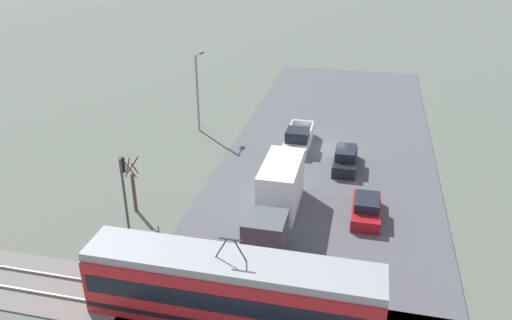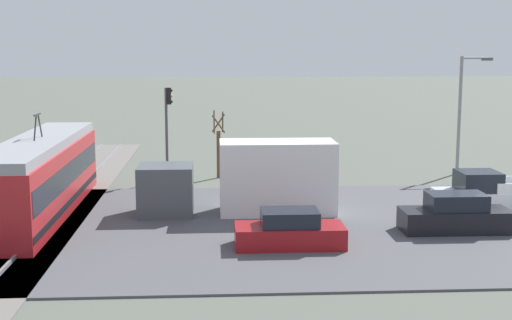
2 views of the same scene
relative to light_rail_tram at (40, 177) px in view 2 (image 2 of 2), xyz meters
The scene contains 11 objects.
ground_plane 21.29m from the light_rail_tram, 97.87° to the right, with size 320.00×320.00×0.00m, color #565B51.
road_surface 21.28m from the light_rail_tram, 97.87° to the right, with size 17.08×51.64×0.08m.
rail_bed 3.38m from the light_rail_tram, behind, with size 53.09×4.40×0.22m.
light_rail_tram is the anchor object (origin of this frame).
box_truck 9.68m from the light_rail_tram, 92.48° to the right, with size 2.44×9.05×3.34m.
pickup_truck 21.24m from the light_rail_tram, 90.18° to the right, with size 2.06×5.53×1.78m.
sedan_car_0 12.55m from the light_rail_tram, 119.54° to the right, with size 1.85×4.21×1.43m.
sedan_car_1 18.57m from the light_rail_tram, 103.41° to the right, with size 1.77×4.55×1.61m.
traffic_light_pole 9.88m from the light_rail_tram, 33.52° to the right, with size 0.28×0.47×5.42m.
street_tree 12.30m from the light_rail_tram, 42.33° to the right, with size 0.96×0.80×4.00m.
street_lamp_near_crossing 25.15m from the light_rail_tram, 67.55° to the right, with size 0.36×1.95×7.17m.
Camera 2 is at (-29.82, 13.04, 7.67)m, focal length 50.00 mm.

